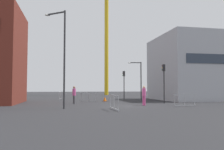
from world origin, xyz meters
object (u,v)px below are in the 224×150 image
Objects in this scene: traffic_light_verge at (164,77)px; traffic_cone_on_verge at (105,99)px; pedestrian_walking at (74,94)px; construction_crane at (107,21)px; streetlamp_tall at (62,50)px; traffic_light_near at (124,80)px; streetlamp_short at (139,76)px; pedestrian_waiting at (144,94)px.

traffic_light_verge reaches higher than traffic_cone_on_verge.
pedestrian_walking is (-9.25, 0.81, -1.69)m from traffic_light_verge.
streetlamp_tall is (-9.57, -34.14, -12.53)m from construction_crane.
construction_crane is 26.26m from traffic_light_near.
streetlamp_short reaches higher than pedestrian_walking.
traffic_cone_on_verge is at bearing 61.76° from streetlamp_tall.
pedestrian_waiting is at bearing -93.80° from traffic_light_near.
pedestrian_waiting reaches higher than pedestrian_walking.
streetlamp_short reaches higher than pedestrian_waiting.
traffic_light_near is 6.79× the size of traffic_cone_on_verge.
traffic_light_near reaches higher than traffic_cone_on_verge.
traffic_cone_on_verge is at bearing -135.76° from traffic_light_near.
traffic_light_near is 2.19× the size of pedestrian_walking.
traffic_light_verge is at bearing 38.54° from pedestrian_waiting.
traffic_light_verge is 7.09× the size of traffic_cone_on_verge.
streetlamp_tall is 13.48× the size of traffic_cone_on_verge.
traffic_light_near is (-1.49, -21.87, -14.47)m from construction_crane.
streetlamp_tall is 6.32m from pedestrian_walking.
traffic_light_near is (-2.08, 0.08, -0.57)m from streetlamp_short.
streetlamp_tall is 11.41m from traffic_light_verge.
construction_crane is 36.06m from pedestrian_waiting.
pedestrian_walking is 7.01m from pedestrian_waiting.
traffic_light_near is at bearing 56.64° from streetlamp_tall.
streetlamp_short is 2.16m from traffic_light_near.
construction_crane is 37.61m from streetlamp_tall.
streetlamp_tall is 1.90× the size of traffic_light_verge.
traffic_light_near is at bearing 177.85° from streetlamp_short.
traffic_light_near is 10.50m from pedestrian_waiting.
traffic_light_verge is 8.30m from traffic_light_near.
traffic_light_verge is (0.83, -29.83, -14.37)m from construction_crane.
streetlamp_short reaches higher than traffic_cone_on_verge.
traffic_light_verge reaches higher than traffic_light_near.
traffic_cone_on_verge is (3.81, 4.12, -0.77)m from pedestrian_walking.
construction_crane is at bearing 73.84° from pedestrian_walking.
construction_crane reaches higher than pedestrian_waiting.
streetlamp_tall is 14.83m from traffic_light_near.
traffic_light_verge is at bearing -42.16° from traffic_cone_on_verge.
pedestrian_waiting is (-2.18, -32.23, -16.04)m from construction_crane.
pedestrian_waiting reaches higher than traffic_cone_on_verge.
traffic_light_verge is 4.19m from pedestrian_waiting.
streetlamp_tall reaches higher than pedestrian_waiting.
construction_crane is 47.53× the size of traffic_cone_on_verge.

